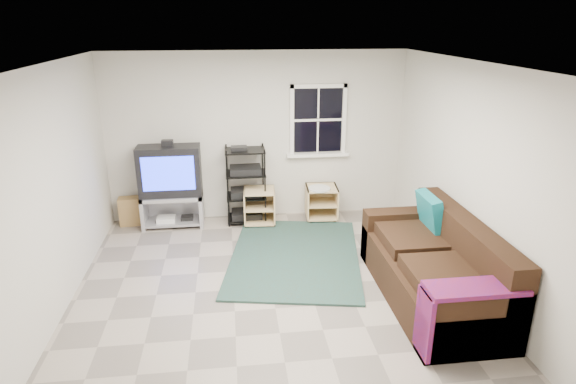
{
  "coord_description": "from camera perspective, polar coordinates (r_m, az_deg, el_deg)",
  "views": [
    {
      "loc": [
        -0.43,
        -5.01,
        3.02
      ],
      "look_at": [
        0.25,
        0.4,
        1.06
      ],
      "focal_mm": 30.0,
      "sensor_mm": 36.0,
      "label": 1
    }
  ],
  "objects": [
    {
      "name": "room",
      "position": [
        7.57,
        3.57,
        7.97
      ],
      "size": [
        4.6,
        4.62,
        4.6
      ],
      "color": "gray",
      "rests_on": "ground"
    },
    {
      "name": "tv_unit",
      "position": [
        7.47,
        -13.75,
        1.45
      ],
      "size": [
        0.92,
        0.46,
        1.35
      ],
      "color": "#A3A3AC",
      "rests_on": "ground"
    },
    {
      "name": "av_rack",
      "position": [
        7.5,
        -4.99,
        0.27
      ],
      "size": [
        0.6,
        0.44,
        1.21
      ],
      "color": "black",
      "rests_on": "ground"
    },
    {
      "name": "side_table_left",
      "position": [
        7.51,
        -3.4,
        -1.51
      ],
      "size": [
        0.5,
        0.5,
        0.56
      ],
      "rotation": [
        0.0,
        0.0,
        -0.06
      ],
      "color": "#DBB986",
      "rests_on": "ground"
    },
    {
      "name": "side_table_right",
      "position": [
        7.67,
        3.93,
        -0.93
      ],
      "size": [
        0.52,
        0.53,
        0.56
      ],
      "rotation": [
        0.0,
        0.0,
        -0.07
      ],
      "color": "#DBB986",
      "rests_on": "ground"
    },
    {
      "name": "sofa",
      "position": [
        5.74,
        17.05,
        -8.75
      ],
      "size": [
        1.0,
        2.26,
        1.03
      ],
      "color": "black",
      "rests_on": "ground"
    },
    {
      "name": "shag_rug",
      "position": [
        6.54,
        0.82,
        -7.6
      ],
      "size": [
        2.09,
        2.59,
        0.03
      ],
      "primitive_type": "cube",
      "rotation": [
        0.0,
        0.0,
        -0.19
      ],
      "color": "#312316",
      "rests_on": "ground"
    },
    {
      "name": "paper_bag",
      "position": [
        7.84,
        -18.24,
        -2.17
      ],
      "size": [
        0.32,
        0.22,
        0.44
      ],
      "primitive_type": "cube",
      "rotation": [
        0.0,
        0.0,
        0.07
      ],
      "color": "olive",
      "rests_on": "ground"
    }
  ]
}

